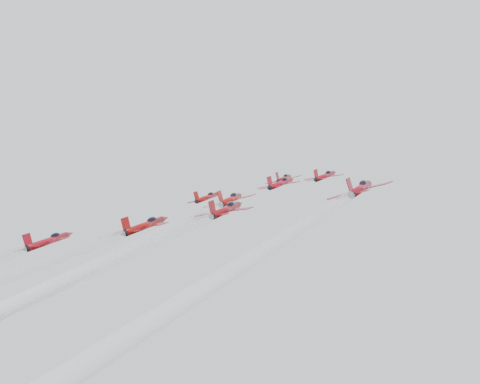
% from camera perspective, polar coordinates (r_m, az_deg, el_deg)
% --- Properties ---
extents(jet_lead, '(8.87, 11.41, 7.01)m').
position_cam_1_polar(jet_lead, '(149.88, 3.78, 1.16)').
color(jet_lead, maroon).
extents(jet_row2_left, '(8.64, 11.12, 6.83)m').
position_cam_1_polar(jet_row2_left, '(141.90, -2.82, -0.44)').
color(jet_row2_left, '#AA1110').
extents(jet_row2_center, '(9.53, 12.27, 7.53)m').
position_cam_1_polar(jet_row2_center, '(137.90, 3.49, 0.76)').
color(jet_row2_center, '#AE1021').
extents(jet_row2_right, '(8.43, 10.85, 6.66)m').
position_cam_1_polar(jet_row2_right, '(133.95, 7.26, 1.39)').
color(jet_row2_right, '#A70F1C').
extents(jet_center, '(10.44, 99.43, 56.63)m').
position_cam_1_polar(jet_center, '(80.24, -14.61, -6.31)').
color(jet_center, '#B11010').
extents(jet_rear_right, '(10.07, 95.94, 54.64)m').
position_cam_1_polar(jet_rear_right, '(65.34, -18.02, -8.80)').
color(jet_rear_right, maroon).
extents(jet_rear_farright, '(9.99, 95.16, 54.19)m').
position_cam_1_polar(jet_rear_farright, '(51.88, -0.33, -7.33)').
color(jet_rear_farright, maroon).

